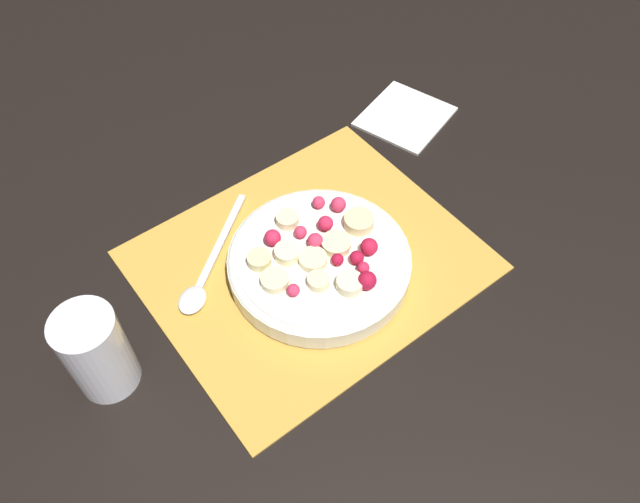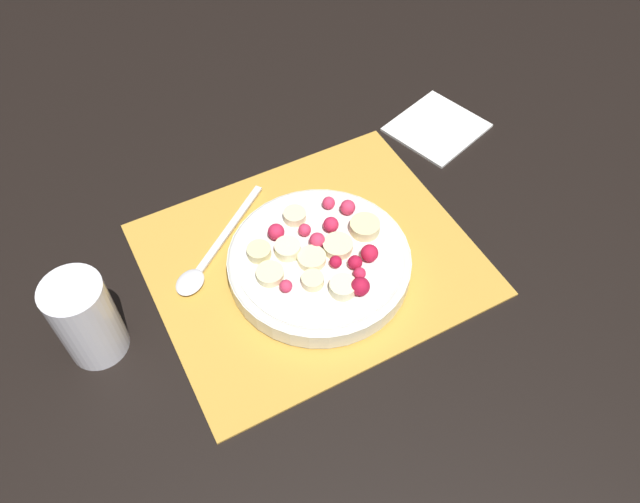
% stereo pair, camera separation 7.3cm
% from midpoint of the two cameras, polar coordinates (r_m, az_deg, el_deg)
% --- Properties ---
extents(ground_plane, '(3.00, 3.00, 0.00)m').
position_cam_midpoint_polar(ground_plane, '(0.78, -3.72, -1.05)').
color(ground_plane, black).
extents(placemat, '(0.39, 0.33, 0.01)m').
position_cam_midpoint_polar(placemat, '(0.77, -3.73, -0.91)').
color(placemat, gold).
rests_on(placemat, ground_plane).
extents(fruit_bowl, '(0.22, 0.22, 0.05)m').
position_cam_midpoint_polar(fruit_bowl, '(0.75, -2.79, -0.95)').
color(fruit_bowl, silver).
rests_on(fruit_bowl, placemat).
extents(spoon, '(0.17, 0.13, 0.01)m').
position_cam_midpoint_polar(spoon, '(0.77, -13.33, -2.51)').
color(spoon, silver).
rests_on(spoon, placemat).
extents(drinking_glass, '(0.07, 0.07, 0.11)m').
position_cam_midpoint_polar(drinking_glass, '(0.69, -22.66, -8.69)').
color(drinking_glass, white).
rests_on(drinking_glass, ground_plane).
extents(napkin, '(0.15, 0.15, 0.01)m').
position_cam_midpoint_polar(napkin, '(0.96, 5.60, 12.16)').
color(napkin, white).
rests_on(napkin, ground_plane).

